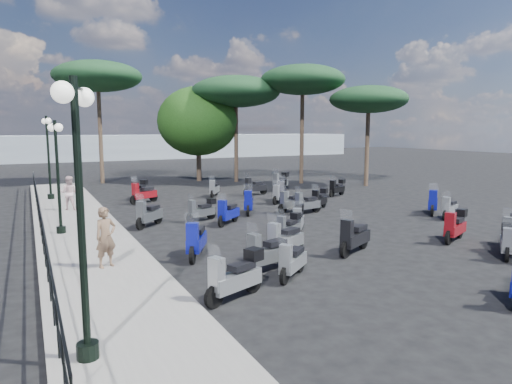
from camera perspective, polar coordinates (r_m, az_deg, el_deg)
name	(u,v)px	position (r m, az deg, el deg)	size (l,w,h in m)	color
ground	(268,229)	(17.49, 1.50, -4.68)	(120.00, 120.00, 0.00)	black
sidewalk	(79,229)	(18.50, -21.30, -4.29)	(3.00, 30.00, 0.15)	slate
railing	(39,211)	(18.09, -25.47, -2.14)	(0.04, 26.04, 1.10)	black
lamp_post_0	(80,203)	(7.49, -21.15, -1.31)	(0.69, 1.23, 4.44)	black
lamp_post_1	(58,170)	(17.30, -23.56, 2.59)	(0.45, 1.15, 3.95)	black
lamp_post_2	(48,152)	(26.12, -24.53, 4.58)	(0.44, 1.27, 4.32)	black
woman	(106,237)	(12.79, -18.27, -5.38)	(0.59, 0.39, 1.62)	brown
pedestrian_far	(69,193)	(22.38, -22.34, -0.10)	(0.75, 0.59, 1.55)	beige
scooter_0	(235,277)	(10.36, -2.63, -10.59)	(1.67, 0.89, 1.40)	black
scooter_1	(196,241)	(13.70, -7.50, -6.07)	(1.07, 1.69, 1.49)	black
scooter_2	(284,241)	(13.74, 3.57, -6.10)	(1.66, 0.91, 1.41)	black
scooter_3	(202,210)	(19.10, -6.83, -2.30)	(1.45, 0.67, 1.18)	black
scooter_4	(149,215)	(18.27, -13.26, -2.80)	(1.34, 1.29, 1.39)	black
scooter_5	(140,190)	(25.58, -14.34, 0.23)	(1.14, 1.42, 1.33)	black
scooter_6	(292,262)	(11.82, 4.54, -8.69)	(1.31, 1.07, 1.27)	black
scooter_7	(268,254)	(12.33, 1.50, -7.71)	(1.74, 0.76, 1.42)	black
scooter_8	(288,228)	(15.67, 4.04, -4.50)	(1.35, 0.90, 1.19)	black
scooter_9	(228,213)	(18.29, -3.53, -2.64)	(1.35, 1.18, 1.34)	black
scooter_10	(249,203)	(20.51, -0.93, -1.38)	(1.02, 1.66, 1.45)	black
scooter_11	(143,194)	(24.19, -13.90, -0.24)	(1.60, 0.95, 1.39)	black
scooter_13	(354,237)	(14.36, 12.17, -5.58)	(1.69, 1.00, 1.46)	black
scooter_14	(298,220)	(16.86, 5.31, -3.50)	(1.10, 1.38, 1.29)	black
scooter_15	(291,203)	(20.93, 4.45, -1.36)	(1.62, 0.57, 1.29)	black
scooter_16	(280,195)	(23.47, 3.06, -0.35)	(1.40, 0.99, 1.28)	black
scooter_17	(214,189)	(25.77, -5.25, 0.35)	(0.99, 1.36, 1.26)	black
scooter_18	(512,232)	(16.85, 29.33, -4.37)	(1.64, 0.93, 1.39)	black
scooter_20	(455,226)	(16.96, 23.63, -3.97)	(1.62, 0.90, 1.37)	black
scooter_21	(320,199)	(21.93, 7.95, -0.93)	(1.38, 1.00, 1.25)	black
scooter_22	(282,191)	(23.93, 3.27, 0.09)	(1.23, 1.62, 1.48)	black
scooter_23	(255,187)	(26.24, -0.15, 0.59)	(1.68, 0.62, 1.35)	black
scooter_25	(507,242)	(15.59, 28.86, -5.46)	(1.34, 1.07, 1.25)	black
scooter_26	(449,209)	(21.10, 23.02, -1.93)	(1.49, 0.80, 1.26)	black
scooter_27	(433,203)	(21.97, 21.24, -1.27)	(1.47, 1.30, 1.47)	black
scooter_28	(337,188)	(26.30, 10.10, 0.47)	(1.45, 0.81, 1.22)	black
scooter_29	(280,182)	(28.34, 3.06, 1.28)	(1.61, 1.13, 1.44)	black
scooter_30	(306,204)	(20.64, 6.33, -1.51)	(1.62, 0.57, 1.29)	black
broadleaf_tree	(198,121)	(33.66, -7.25, 8.76)	(5.87, 5.87, 6.85)	#38281E
pine_0	(236,92)	(33.00, -2.53, 12.40)	(6.34, 6.34, 7.52)	#38281E
pine_1	(303,80)	(32.29, 5.85, 13.72)	(5.81, 5.81, 8.15)	#38281E
pine_2	(98,77)	(33.94, -19.18, 13.46)	(5.99, 5.99, 8.42)	#38281E
pine_3	(369,100)	(31.38, 13.91, 11.13)	(5.13, 5.13, 6.62)	#38281E
distant_hills	(99,147)	(60.63, -19.07, 5.29)	(70.00, 8.00, 3.00)	gray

